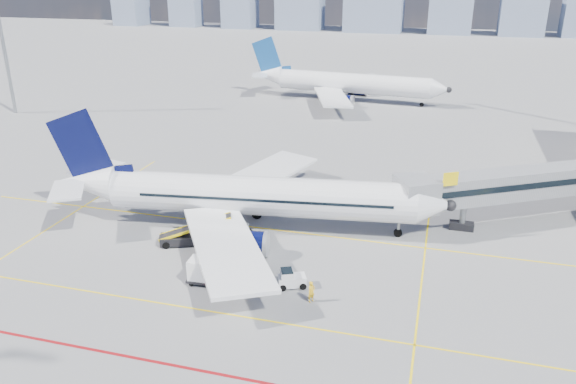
# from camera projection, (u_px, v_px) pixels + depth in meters

# --- Properties ---
(ground) EXTENTS (420.00, 420.00, 0.00)m
(ground) POSITION_uv_depth(u_px,v_px,m) (241.00, 271.00, 44.86)
(ground) COLOR gray
(ground) RESTS_ON ground
(apron_markings) EXTENTS (90.00, 35.12, 0.01)m
(apron_markings) POSITION_uv_depth(u_px,v_px,m) (216.00, 295.00, 41.50)
(apron_markings) COLOR yellow
(apron_markings) RESTS_ON ground
(jet_bridge) EXTENTS (23.55, 15.78, 6.30)m
(jet_bridge) POSITION_uv_depth(u_px,v_px,m) (537.00, 183.00, 52.72)
(jet_bridge) COLOR gray
(jet_bridge) RESTS_ON ground
(floodlight_mast_nw) EXTENTS (3.20, 0.61, 25.45)m
(floodlight_mast_nw) POSITION_uv_depth(u_px,v_px,m) (0.00, 29.00, 89.43)
(floodlight_mast_nw) COLOR gray
(floodlight_mast_nw) RESTS_ON ground
(main_aircraft) EXTENTS (36.87, 32.00, 10.89)m
(main_aircraft) POSITION_uv_depth(u_px,v_px,m) (245.00, 196.00, 51.13)
(main_aircraft) COLOR white
(main_aircraft) RESTS_ON ground
(second_aircraft) EXTENTS (37.22, 32.39, 10.94)m
(second_aircraft) POSITION_uv_depth(u_px,v_px,m) (345.00, 83.00, 102.08)
(second_aircraft) COLOR white
(second_aircraft) RESTS_ON ground
(baggage_tug) EXTENTS (2.40, 1.99, 1.46)m
(baggage_tug) POSITION_uv_depth(u_px,v_px,m) (290.00, 279.00, 42.34)
(baggage_tug) COLOR white
(baggage_tug) RESTS_ON ground
(cargo_dolly) EXTENTS (3.72, 1.79, 2.00)m
(cargo_dolly) POSITION_uv_depth(u_px,v_px,m) (211.00, 271.00, 42.62)
(cargo_dolly) COLOR black
(cargo_dolly) RESTS_ON ground
(belt_loader) EXTENTS (6.34, 3.70, 2.59)m
(belt_loader) POSITION_uv_depth(u_px,v_px,m) (188.00, 237.00, 49.07)
(belt_loader) COLOR black
(belt_loader) RESTS_ON ground
(ramp_worker) EXTENTS (0.66, 0.71, 1.63)m
(ramp_worker) POSITION_uv_depth(u_px,v_px,m) (311.00, 292.00, 40.41)
(ramp_worker) COLOR yellow
(ramp_worker) RESTS_ON ground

